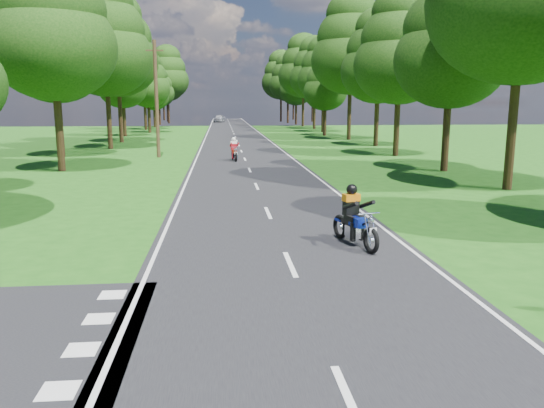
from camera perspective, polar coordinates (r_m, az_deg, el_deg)
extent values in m
plane|color=#1B5012|center=(10.81, 3.36, -9.72)|extent=(160.00, 160.00, 0.00)
cube|color=black|center=(60.14, -3.98, 7.21)|extent=(7.00, 140.00, 0.02)
cube|color=silver|center=(7.26, 8.50, -20.57)|extent=(0.12, 2.00, 0.01)
cube|color=silver|center=(12.67, 1.97, -6.46)|extent=(0.12, 2.00, 0.01)
cube|color=silver|center=(18.45, -0.43, -0.94)|extent=(0.12, 2.00, 0.01)
cube|color=silver|center=(24.34, -1.67, 1.93)|extent=(0.12, 2.00, 0.01)
cube|color=silver|center=(30.27, -2.43, 3.68)|extent=(0.12, 2.00, 0.01)
cube|color=silver|center=(36.23, -2.94, 4.85)|extent=(0.12, 2.00, 0.01)
cube|color=silver|center=(42.20, -3.31, 5.70)|extent=(0.12, 2.00, 0.01)
cube|color=silver|center=(48.17, -3.58, 6.33)|extent=(0.12, 2.00, 0.01)
cube|color=silver|center=(54.15, -3.80, 6.82)|extent=(0.12, 2.00, 0.01)
cube|color=silver|center=(60.14, -3.98, 7.22)|extent=(0.12, 2.00, 0.01)
cube|color=silver|center=(66.12, -4.12, 7.54)|extent=(0.12, 2.00, 0.01)
cube|color=silver|center=(72.11, -4.24, 7.81)|extent=(0.12, 2.00, 0.01)
cube|color=silver|center=(78.10, -4.34, 8.04)|extent=(0.12, 2.00, 0.01)
cube|color=silver|center=(84.10, -4.42, 8.24)|extent=(0.12, 2.00, 0.01)
cube|color=silver|center=(90.09, -4.50, 8.41)|extent=(0.12, 2.00, 0.01)
cube|color=silver|center=(96.08, -4.57, 8.56)|extent=(0.12, 2.00, 0.01)
cube|color=silver|center=(102.08, -4.62, 8.69)|extent=(0.12, 2.00, 0.01)
cube|color=silver|center=(108.07, -4.68, 8.80)|extent=(0.12, 2.00, 0.01)
cube|color=silver|center=(114.07, -4.72, 8.91)|extent=(0.12, 2.00, 0.01)
cube|color=silver|center=(120.07, -4.76, 9.00)|extent=(0.12, 2.00, 0.01)
cube|color=silver|center=(126.06, -4.80, 9.09)|extent=(0.12, 2.00, 0.01)
cube|color=silver|center=(60.14, -7.14, 7.16)|extent=(0.10, 140.00, 0.01)
cube|color=silver|center=(60.31, -0.81, 7.25)|extent=(0.10, 140.00, 0.01)
cube|color=silver|center=(8.00, -21.98, -18.12)|extent=(0.50, 0.50, 0.01)
cube|color=silver|center=(9.03, -19.79, -14.51)|extent=(0.50, 0.50, 0.01)
cube|color=silver|center=(10.09, -18.11, -11.65)|extent=(0.50, 0.50, 0.01)
cube|color=silver|center=(11.19, -16.78, -9.33)|extent=(0.50, 0.50, 0.01)
cylinder|color=black|center=(32.09, -21.88, 6.79)|extent=(0.40, 0.40, 3.91)
ellipsoid|color=black|center=(32.18, -22.51, 15.36)|extent=(6.85, 6.85, 5.82)
ellipsoid|color=black|center=(32.41, -22.76, 18.71)|extent=(5.87, 5.87, 4.99)
cylinder|color=black|center=(40.84, -21.79, 7.41)|extent=(0.40, 0.40, 3.79)
ellipsoid|color=black|center=(40.89, -22.26, 13.95)|extent=(6.64, 6.64, 5.64)
ellipsoid|color=black|center=(41.05, -22.45, 16.52)|extent=(5.69, 5.69, 4.84)
ellipsoid|color=black|center=(41.30, -22.65, 19.06)|extent=(4.27, 4.27, 3.63)
cylinder|color=black|center=(46.55, -17.10, 8.35)|extent=(0.40, 0.40, 4.32)
ellipsoid|color=black|center=(46.67, -17.47, 14.88)|extent=(7.56, 7.56, 6.42)
ellipsoid|color=black|center=(46.88, -17.62, 17.44)|extent=(6.48, 6.48, 5.51)
ellipsoid|color=black|center=(47.19, -17.78, 19.98)|extent=(4.86, 4.86, 4.13)
cylinder|color=black|center=(53.99, -15.97, 8.74)|extent=(0.40, 0.40, 4.40)
ellipsoid|color=black|center=(54.10, -16.28, 14.48)|extent=(7.71, 7.71, 6.55)
ellipsoid|color=black|center=(54.30, -16.40, 16.74)|extent=(6.60, 6.60, 5.61)
ellipsoid|color=black|center=(54.58, -16.53, 18.97)|extent=(4.95, 4.95, 4.21)
cylinder|color=black|center=(63.77, -15.59, 8.47)|extent=(0.40, 0.40, 3.20)
ellipsoid|color=black|center=(63.76, -15.77, 12.01)|extent=(5.60, 5.60, 4.76)
ellipsoid|color=black|center=(63.82, -15.85, 13.41)|extent=(4.80, 4.80, 4.08)
ellipsoid|color=black|center=(63.92, -15.92, 14.80)|extent=(3.60, 3.60, 3.06)
cylinder|color=black|center=(70.78, -13.06, 8.79)|extent=(0.40, 0.40, 3.22)
ellipsoid|color=black|center=(70.77, -13.20, 12.00)|extent=(5.64, 5.64, 4.79)
ellipsoid|color=black|center=(70.83, -13.25, 13.27)|extent=(4.83, 4.83, 4.11)
ellipsoid|color=black|center=(70.92, -13.31, 14.54)|extent=(3.62, 3.62, 3.08)
cylinder|color=black|center=(78.67, -13.46, 9.10)|extent=(0.40, 0.40, 3.61)
ellipsoid|color=black|center=(78.68, -13.60, 12.33)|extent=(6.31, 6.31, 5.37)
ellipsoid|color=black|center=(78.76, -13.66, 13.61)|extent=(5.41, 5.41, 4.60)
ellipsoid|color=black|center=(78.87, -13.72, 14.88)|extent=(4.06, 4.06, 3.45)
cylinder|color=black|center=(86.39, -12.50, 8.95)|extent=(0.40, 0.40, 2.67)
ellipsoid|color=black|center=(86.36, -12.59, 11.13)|extent=(4.67, 4.67, 3.97)
ellipsoid|color=black|center=(86.39, -12.63, 11.99)|extent=(4.00, 4.00, 3.40)
ellipsoid|color=black|center=(86.43, -12.66, 12.85)|extent=(3.00, 3.00, 2.55)
cylinder|color=black|center=(95.51, -11.99, 9.26)|extent=(0.40, 0.40, 3.09)
ellipsoid|color=black|center=(95.50, -12.08, 11.53)|extent=(5.40, 5.40, 4.59)
ellipsoid|color=black|center=(95.54, -12.12, 12.43)|extent=(4.63, 4.63, 3.93)
ellipsoid|color=black|center=(95.60, -12.15, 13.34)|extent=(3.47, 3.47, 2.95)
cylinder|color=black|center=(101.88, -11.06, 9.77)|extent=(0.40, 0.40, 4.48)
ellipsoid|color=black|center=(101.95, -11.17, 12.86)|extent=(7.84, 7.84, 6.66)
ellipsoid|color=black|center=(102.05, -11.22, 14.09)|extent=(6.72, 6.72, 5.71)
ellipsoid|color=black|center=(102.21, -11.27, 15.31)|extent=(5.04, 5.04, 4.28)
cylinder|color=black|center=(110.92, -11.16, 9.73)|extent=(0.40, 0.40, 4.09)
ellipsoid|color=black|center=(110.95, -11.26, 12.34)|extent=(7.16, 7.16, 6.09)
ellipsoid|color=black|center=(111.03, -11.29, 13.37)|extent=(6.14, 6.14, 5.22)
ellipsoid|color=black|center=(111.14, -11.33, 14.39)|extent=(4.61, 4.61, 3.92)
cylinder|color=black|center=(25.59, 24.33, 6.50)|extent=(0.40, 0.40, 4.56)
ellipsoid|color=black|center=(25.87, 25.35, 18.97)|extent=(7.98, 7.98, 6.78)
cylinder|color=black|center=(31.36, 18.18, 6.56)|extent=(0.40, 0.40, 3.49)
ellipsoid|color=black|center=(31.38, 18.65, 14.41)|extent=(6.12, 6.12, 5.20)
ellipsoid|color=black|center=(31.55, 18.85, 17.50)|extent=(5.24, 5.24, 4.46)
cylinder|color=black|center=(39.69, 13.25, 7.74)|extent=(0.40, 0.40, 3.69)
ellipsoid|color=black|center=(39.73, 13.54, 14.30)|extent=(6.46, 6.46, 5.49)
ellipsoid|color=black|center=(39.89, 13.66, 16.87)|extent=(5.54, 5.54, 4.71)
ellipsoid|color=black|center=(40.13, 13.78, 19.43)|extent=(4.15, 4.15, 3.53)
cylinder|color=black|center=(48.45, 11.16, 8.36)|extent=(0.40, 0.40, 3.74)
ellipsoid|color=black|center=(48.48, 11.36, 13.81)|extent=(6.55, 6.55, 5.57)
ellipsoid|color=black|center=(48.62, 11.44, 15.96)|extent=(5.62, 5.62, 4.77)
ellipsoid|color=black|center=(48.82, 11.53, 18.09)|extent=(4.21, 4.21, 3.58)
cylinder|color=black|center=(56.33, 8.30, 9.23)|extent=(0.40, 0.40, 4.64)
ellipsoid|color=black|center=(56.47, 8.47, 15.03)|extent=(8.12, 8.12, 6.91)
ellipsoid|color=black|center=(56.68, 8.53, 17.32)|extent=(6.96, 6.96, 5.92)
ellipsoid|color=black|center=(56.99, 8.60, 19.58)|extent=(5.22, 5.22, 4.44)
cylinder|color=black|center=(63.14, 5.68, 8.66)|extent=(0.40, 0.40, 2.91)
ellipsoid|color=black|center=(63.11, 5.75, 11.91)|extent=(5.09, 5.09, 4.33)
ellipsoid|color=black|center=(63.15, 5.77, 13.20)|extent=(4.36, 4.36, 3.71)
ellipsoid|color=black|center=(63.23, 5.80, 14.48)|extent=(3.27, 3.27, 2.78)
cylinder|color=black|center=(70.69, 5.50, 9.28)|extent=(0.40, 0.40, 3.88)
ellipsoid|color=black|center=(70.73, 5.57, 13.15)|extent=(6.78, 6.78, 5.77)
ellipsoid|color=black|center=(70.83, 5.60, 14.68)|extent=(5.81, 5.81, 4.94)
ellipsoid|color=black|center=(70.98, 5.63, 16.20)|extent=(4.36, 4.36, 3.71)
cylinder|color=black|center=(79.08, 4.56, 9.57)|extent=(0.40, 0.40, 4.18)
ellipsoid|color=black|center=(79.13, 4.62, 13.29)|extent=(7.31, 7.31, 6.21)
ellipsoid|color=black|center=(79.25, 4.64, 14.77)|extent=(6.27, 6.27, 5.33)
ellipsoid|color=black|center=(79.41, 4.67, 16.23)|extent=(4.70, 4.70, 4.00)
cylinder|color=black|center=(87.86, 3.35, 9.86)|extent=(0.40, 0.40, 4.63)
ellipsoid|color=black|center=(87.95, 3.39, 13.57)|extent=(8.11, 8.11, 6.89)
ellipsoid|color=black|center=(88.09, 3.41, 15.04)|extent=(6.95, 6.95, 5.91)
ellipsoid|color=black|center=(88.29, 3.43, 16.50)|extent=(5.21, 5.21, 4.43)
cylinder|color=black|center=(95.07, 2.60, 9.55)|extent=(0.40, 0.40, 3.36)
ellipsoid|color=black|center=(95.06, 2.62, 12.05)|extent=(5.88, 5.88, 5.00)
ellipsoid|color=black|center=(95.11, 2.63, 13.03)|extent=(5.04, 5.04, 4.29)
ellipsoid|color=black|center=(95.19, 2.64, 14.02)|extent=(3.78, 3.78, 3.21)
cylinder|color=black|center=(102.15, 1.72, 9.85)|extent=(0.40, 0.40, 4.09)
ellipsoid|color=black|center=(102.19, 1.73, 12.67)|extent=(7.15, 7.15, 6.08)
ellipsoid|color=black|center=(102.27, 1.74, 13.79)|extent=(6.13, 6.13, 5.21)
ellipsoid|color=black|center=(102.39, 1.75, 14.90)|extent=(4.60, 4.60, 3.91)
cylinder|color=black|center=(109.80, 0.97, 10.03)|extent=(0.40, 0.40, 4.48)
ellipsoid|color=black|center=(109.86, 0.98, 12.90)|extent=(7.84, 7.84, 6.66)
ellipsoid|color=black|center=(109.96, 0.98, 14.04)|extent=(6.72, 6.72, 5.71)
ellipsoid|color=black|center=(110.10, 0.98, 15.18)|extent=(5.04, 5.04, 4.28)
cylinder|color=black|center=(120.65, -11.54, 9.73)|extent=(0.40, 0.40, 3.84)
ellipsoid|color=black|center=(120.67, -11.62, 11.98)|extent=(6.72, 6.72, 5.71)
ellipsoid|color=black|center=(120.73, -11.66, 12.86)|extent=(5.76, 5.76, 4.90)
ellipsoid|color=black|center=(120.82, -11.69, 13.75)|extent=(4.32, 4.32, 3.67)
cylinder|color=black|center=(123.13, 2.31, 10.03)|extent=(0.40, 0.40, 4.16)
ellipsoid|color=black|center=(123.17, 2.33, 12.41)|extent=(7.28, 7.28, 6.19)
ellipsoid|color=black|center=(123.24, 2.34, 13.36)|extent=(6.24, 6.24, 5.30)
ellipsoid|color=black|center=(123.34, 2.35, 14.30)|extent=(4.68, 4.68, 3.98)
cylinder|color=black|center=(106.00, -13.46, 9.45)|extent=(0.40, 0.40, 3.52)
ellipsoid|color=black|center=(106.01, -13.57, 11.79)|extent=(6.16, 6.16, 5.24)
ellipsoid|color=black|center=(106.06, -13.61, 12.71)|extent=(5.28, 5.28, 4.49)
ellipsoid|color=black|center=(106.14, -13.65, 13.64)|extent=(3.96, 3.96, 3.37)
cylinder|color=black|center=(109.59, 4.37, 9.99)|extent=(0.40, 0.40, 4.48)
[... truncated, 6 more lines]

